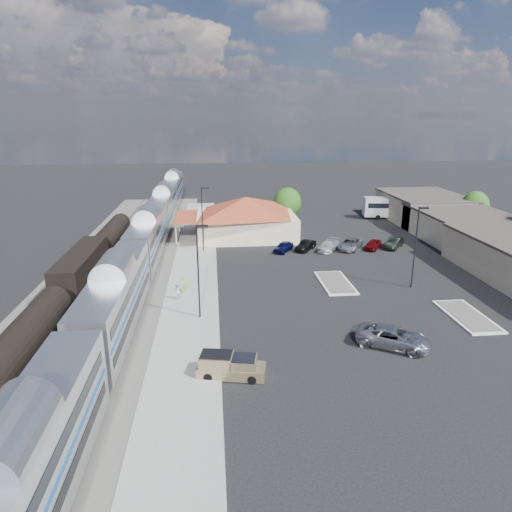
{
  "coord_description": "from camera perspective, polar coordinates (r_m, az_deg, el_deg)",
  "views": [
    {
      "loc": [
        -9.5,
        -45.17,
        18.12
      ],
      "look_at": [
        -4.78,
        4.22,
        2.8
      ],
      "focal_mm": 32.0,
      "sensor_mm": 36.0,
      "label": 1
    }
  ],
  "objects": [
    {
      "name": "parked_car_d",
      "position": [
        65.77,
        11.72,
        1.48
      ],
      "size": [
        5.0,
        5.88,
        1.5
      ],
      "primitive_type": "imported",
      "rotation": [
        0.0,
        0.0,
        -0.57
      ],
      "color": "gray",
      "rests_on": "ground"
    },
    {
      "name": "railbed",
      "position": [
        57.32,
        -16.75,
        -1.96
      ],
      "size": [
        16.0,
        100.0,
        0.12
      ],
      "primitive_type": "cube",
      "color": "#4C4944",
      "rests_on": "ground"
    },
    {
      "name": "lamp_plat_s",
      "position": [
        41.23,
        -7.14,
        -1.04
      ],
      "size": [
        1.08,
        0.25,
        9.0
      ],
      "color": "black",
      "rests_on": "ground"
    },
    {
      "name": "tree_east_c",
      "position": [
        84.64,
        25.7,
        5.7
      ],
      "size": [
        4.41,
        4.41,
        6.21
      ],
      "color": "#382314",
      "rests_on": "ground"
    },
    {
      "name": "parked_car_b",
      "position": [
        64.21,
        6.25,
        1.31
      ],
      "size": [
        3.63,
        4.32,
        1.4
      ],
      "primitive_type": "imported",
      "rotation": [
        0.0,
        0.0,
        -0.61
      ],
      "color": "black",
      "rests_on": "ground"
    },
    {
      "name": "traffic_island_south",
      "position": [
        52.27,
        9.88,
        -3.27
      ],
      "size": [
        3.3,
        7.5,
        0.21
      ],
      "color": "silver",
      "rests_on": "ground"
    },
    {
      "name": "lamp_plat_n",
      "position": [
        62.51,
        -6.66,
        5.24
      ],
      "size": [
        1.08,
        0.25,
        9.0
      ],
      "color": "black",
      "rests_on": "ground"
    },
    {
      "name": "suv",
      "position": [
        39.33,
        16.8,
        -9.72
      ],
      "size": [
        6.52,
        5.37,
        1.65
      ],
      "primitive_type": "imported",
      "rotation": [
        0.0,
        0.0,
        1.04
      ],
      "color": "#95979C",
      "rests_on": "ground"
    },
    {
      "name": "pickup_truck",
      "position": [
        33.86,
        -3.08,
        -13.63
      ],
      "size": [
        5.16,
        2.7,
        1.69
      ],
      "rotation": [
        0.0,
        0.0,
        1.38
      ],
      "color": "#9A885E",
      "rests_on": "ground"
    },
    {
      "name": "tree_depot",
      "position": [
        77.5,
        3.94,
        6.64
      ],
      "size": [
        4.71,
        4.71,
        6.63
      ],
      "color": "#382314",
      "rests_on": "ground"
    },
    {
      "name": "platform",
      "position": [
        54.31,
        -7.79,
        -2.4
      ],
      "size": [
        5.5,
        92.0,
        0.18
      ],
      "primitive_type": "cube",
      "color": "gray",
      "rests_on": "ground"
    },
    {
      "name": "passenger_train",
      "position": [
        60.75,
        -13.33,
        2.15
      ],
      "size": [
        3.0,
        104.0,
        5.55
      ],
      "color": "silver",
      "rests_on": "ground"
    },
    {
      "name": "person_b",
      "position": [
        47.09,
        -9.87,
        -4.38
      ],
      "size": [
        0.9,
        1.01,
        1.72
      ],
      "primitive_type": "imported",
      "rotation": [
        0.0,
        0.0,
        -1.93
      ],
      "color": "silver",
      "rests_on": "platform"
    },
    {
      "name": "station_depot",
      "position": [
        70.95,
        -1.35,
        4.96
      ],
      "size": [
        18.35,
        12.24,
        6.2
      ],
      "color": "beige",
      "rests_on": "ground"
    },
    {
      "name": "buildings_east",
      "position": [
        72.06,
        26.1,
        2.68
      ],
      "size": [
        14.4,
        51.4,
        4.8
      ],
      "color": "#C6B28C",
      "rests_on": "ground"
    },
    {
      "name": "parked_car_a",
      "position": [
        63.36,
        3.47,
        1.16
      ],
      "size": [
        3.59,
        4.26,
        1.37
      ],
      "primitive_type": "imported",
      "rotation": [
        0.0,
        0.0,
        -0.59
      ],
      "color": "#0D0F44",
      "rests_on": "ground"
    },
    {
      "name": "parked_car_f",
      "position": [
        67.91,
        16.9,
        1.59
      ],
      "size": [
        4.08,
        4.59,
        1.51
      ],
      "primitive_type": "imported",
      "rotation": [
        0.0,
        0.0,
        -0.66
      ],
      "color": "black",
      "rests_on": "ground"
    },
    {
      "name": "ground",
      "position": [
        49.59,
        5.99,
        -4.37
      ],
      "size": [
        280.0,
        280.0,
        0.0
      ],
      "primitive_type": "plane",
      "color": "black",
      "rests_on": "ground"
    },
    {
      "name": "freight_cars",
      "position": [
        53.43,
        -20.93,
        -1.66
      ],
      "size": [
        2.8,
        46.0,
        4.0
      ],
      "color": "black",
      "rests_on": "ground"
    },
    {
      "name": "coach_bus",
      "position": [
        87.56,
        17.23,
        5.93
      ],
      "size": [
        12.29,
        4.2,
        3.87
      ],
      "rotation": [
        0.0,
        0.0,
        1.44
      ],
      "color": "silver",
      "rests_on": "ground"
    },
    {
      "name": "parked_car_c",
      "position": [
        64.64,
        9.08,
        1.32
      ],
      "size": [
        4.45,
        5.18,
        1.43
      ],
      "primitive_type": "imported",
      "rotation": [
        0.0,
        0.0,
        -0.61
      ],
      "color": "silver",
      "rests_on": "ground"
    },
    {
      "name": "person_a",
      "position": [
        48.92,
        -8.9,
        -3.55
      ],
      "size": [
        0.49,
        0.65,
        1.62
      ],
      "primitive_type": "imported",
      "rotation": [
        0.0,
        0.0,
        1.75
      ],
      "color": "#ACC13C",
      "rests_on": "platform"
    },
    {
      "name": "traffic_island_north",
      "position": [
        47.53,
        24.88,
        -6.81
      ],
      "size": [
        3.3,
        7.5,
        0.21
      ],
      "color": "silver",
      "rests_on": "ground"
    },
    {
      "name": "parked_car_e",
      "position": [
        66.52,
        14.43,
        1.41
      ],
      "size": [
        3.71,
        4.17,
        1.37
      ],
      "primitive_type": "imported",
      "rotation": [
        0.0,
        0.0,
        -0.65
      ],
      "color": "maroon",
      "rests_on": "ground"
    },
    {
      "name": "lamp_lot",
      "position": [
        51.68,
        19.45,
        1.84
      ],
      "size": [
        1.08,
        0.25,
        9.0
      ],
      "color": "black",
      "rests_on": "ground"
    }
  ]
}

